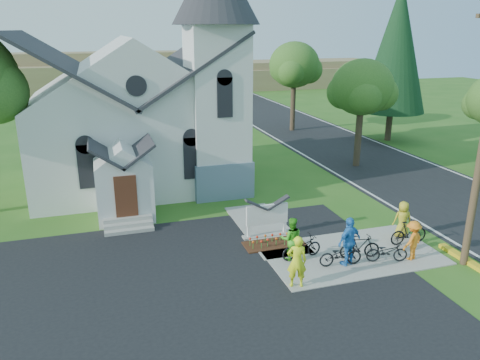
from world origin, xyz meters
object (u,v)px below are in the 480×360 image
object	(u,v)px
cyclist_1	(291,239)
cyclist_4	(403,219)
cyclist_0	(297,261)
bike_2	(341,255)
bike_1	(360,247)
cyclist_2	(349,241)
bike_4	(387,252)
church_sign	(267,215)
bike_0	(301,247)
cyclist_3	(413,240)
bike_3	(409,232)

from	to	relation	value
cyclist_1	cyclist_4	world-z (taller)	cyclist_1
cyclist_0	bike_2	xyz separation A→B (m)	(2.25, 0.90, -0.52)
bike_1	cyclist_2	size ratio (longest dim) A/B	0.84
bike_1	cyclist_2	distance (m)	0.93
cyclist_1	cyclist_4	bearing A→B (deg)	-159.90
bike_1	bike_4	size ratio (longest dim) A/B	1.01
cyclist_4	bike_4	xyz separation A→B (m)	(-1.96, -1.80, -0.40)
church_sign	bike_4	xyz separation A→B (m)	(3.64, -3.71, -0.55)
cyclist_1	cyclist_2	size ratio (longest dim) A/B	0.90
bike_4	bike_1	bearing A→B (deg)	70.96
church_sign	cyclist_0	size ratio (longest dim) A/B	1.14
bike_1	cyclist_4	size ratio (longest dim) A/B	1.00
church_sign	bike_0	distance (m)	2.55
cyclist_3	cyclist_4	world-z (taller)	cyclist_4
bike_0	bike_2	size ratio (longest dim) A/B	1.03
bike_0	cyclist_2	bearing A→B (deg)	-132.62
cyclist_2	bike_4	bearing A→B (deg)	152.57
bike_0	bike_4	distance (m)	3.33
bike_3	bike_1	bearing A→B (deg)	101.70
bike_3	cyclist_4	xyz separation A→B (m)	(0.14, 0.68, 0.30)
bike_1	bike_4	bearing A→B (deg)	-114.21
bike_3	cyclist_1	bearing A→B (deg)	88.61
cyclist_3	bike_3	size ratio (longest dim) A/B	0.92
cyclist_4	cyclist_1	bearing A→B (deg)	18.66
cyclist_1	bike_1	size ratio (longest dim) A/B	1.08
church_sign	cyclist_2	size ratio (longest dim) A/B	1.12
cyclist_1	cyclist_2	distance (m)	2.23
cyclist_4	bike_4	distance (m)	2.69
church_sign	bike_2	world-z (taller)	church_sign
cyclist_0	bike_1	xyz separation A→B (m)	(3.29, 1.22, -0.47)
bike_2	cyclist_4	bearing A→B (deg)	-62.18
cyclist_4	cyclist_0	bearing A→B (deg)	35.13
cyclist_2	bike_2	size ratio (longest dim) A/B	1.15
cyclist_0	bike_0	size ratio (longest dim) A/B	1.10
cyclist_1	bike_1	xyz separation A→B (m)	(2.67, -0.71, -0.39)
church_sign	bike_1	distance (m)	4.21
bike_2	cyclist_2	bearing A→B (deg)	-88.21
cyclist_3	cyclist_0	bearing A→B (deg)	-15.16
church_sign	bike_2	size ratio (longest dim) A/B	1.29
cyclist_3	church_sign	bearing A→B (deg)	-59.97
cyclist_0	bike_1	size ratio (longest dim) A/B	1.18
cyclist_0	bike_1	world-z (taller)	cyclist_0
bike_4	cyclist_4	bearing A→B (deg)	-32.15
cyclist_0	bike_4	bearing A→B (deg)	-155.47
bike_3	cyclist_4	distance (m)	0.76
cyclist_0	bike_2	world-z (taller)	cyclist_0
bike_1	cyclist_3	distance (m)	2.07
cyclist_1	bike_1	distance (m)	2.79
bike_1	bike_4	distance (m)	1.04
bike_2	bike_4	world-z (taller)	bike_2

